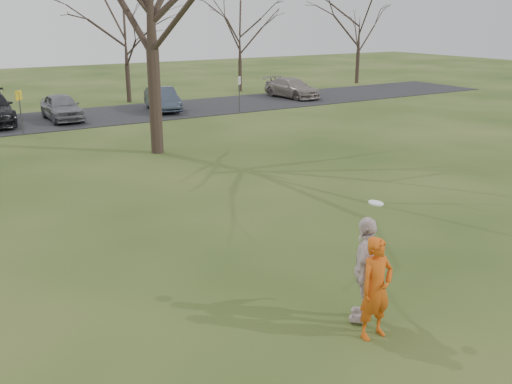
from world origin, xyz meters
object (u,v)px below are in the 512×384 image
(player_defender, at_px, (376,288))
(catching_play, at_px, (366,269))
(car_5, at_px, (162,99))
(car_7, at_px, (292,88))
(car_4, at_px, (62,107))

(player_defender, relative_size, catching_play, 0.83)
(player_defender, height_order, catching_play, catching_play)
(car_5, height_order, car_7, car_5)
(car_4, xyz_separation_m, car_5, (5.85, 0.11, -0.02))
(car_7, bearing_deg, car_5, 177.20)
(player_defender, xyz_separation_m, catching_play, (0.21, 0.50, 0.12))
(car_7, bearing_deg, car_4, 176.35)
(catching_play, bearing_deg, car_5, 75.42)
(player_defender, relative_size, car_5, 0.46)
(catching_play, bearing_deg, car_4, 88.66)
(car_5, bearing_deg, player_defender, -94.82)
(player_defender, distance_m, car_7, 30.52)
(car_7, xyz_separation_m, catching_play, (-16.16, -25.25, 0.36))
(player_defender, bearing_deg, car_5, 75.57)
(car_5, height_order, catching_play, catching_play)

